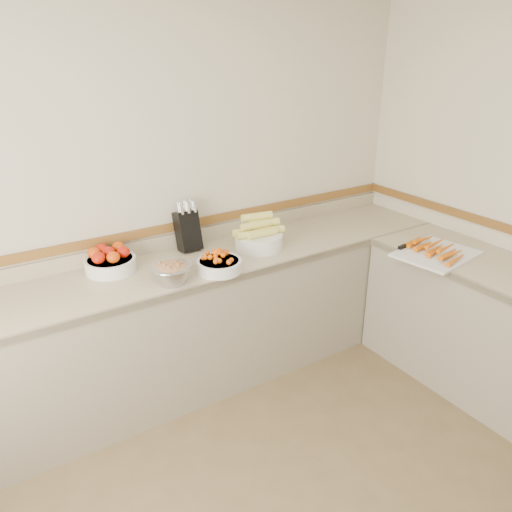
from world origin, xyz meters
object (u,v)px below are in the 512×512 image
corn_bowl (259,237)px  knife_block (188,230)px  cherry_tomato_bowl (219,263)px  rhubarb_bowl (171,272)px  cutting_board (435,251)px  tomato_bowl (110,261)px

corn_bowl → knife_block: bearing=150.7°
cherry_tomato_bowl → corn_bowl: bearing=24.8°
knife_block → rhubarb_bowl: 0.54m
cutting_board → knife_block: bearing=144.0°
knife_block → rhubarb_bowl: bearing=-126.3°
cutting_board → tomato_bowl: bearing=154.1°
knife_block → cutting_board: size_ratio=0.61×
knife_block → cherry_tomato_bowl: knife_block is taller
cherry_tomato_bowl → rhubarb_bowl: (-0.32, 0.00, 0.02)m
knife_block → corn_bowl: knife_block is taller
rhubarb_bowl → knife_block: bearing=53.7°
tomato_bowl → cutting_board: bearing=-25.9°
knife_block → cherry_tomato_bowl: bearing=-89.3°
cherry_tomato_bowl → cutting_board: bearing=-22.3°
rhubarb_bowl → tomato_bowl: bearing=123.5°
cherry_tomato_bowl → rhubarb_bowl: bearing=179.7°
knife_block → cherry_tomato_bowl: size_ratio=1.25×
corn_bowl → rhubarb_bowl: size_ratio=1.48×
corn_bowl → cutting_board: size_ratio=0.64×
tomato_bowl → cherry_tomato_bowl: 0.68m
tomato_bowl → rhubarb_bowl: bearing=-56.5°
knife_block → corn_bowl: 0.49m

